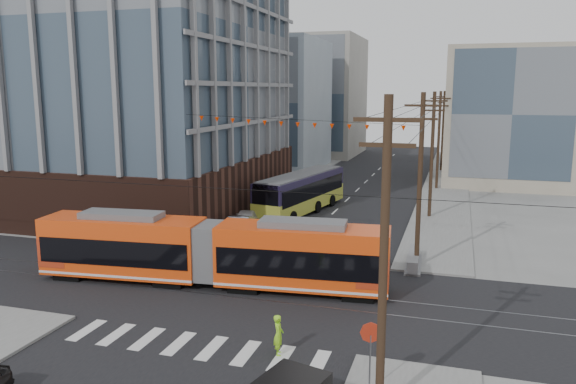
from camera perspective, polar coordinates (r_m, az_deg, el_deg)
name	(u,v)px	position (r m, az deg, el deg)	size (l,w,h in m)	color
ground	(222,320)	(28.45, -6.68, -12.76)	(160.00, 160.00, 0.00)	slate
office_building	(102,56)	(57.25, -18.35, 13.00)	(30.00, 25.00, 28.60)	#381E16
bg_bldg_nw_near	(258,105)	(80.82, -3.11, 8.82)	(18.00, 16.00, 18.00)	#8C99A5
bg_bldg_ne_near	(507,117)	(72.18, 21.35, 7.15)	(14.00, 14.00, 16.00)	gray
bg_bldg_nw_far	(313,96)	(99.04, 2.57, 9.68)	(16.00, 18.00, 20.00)	gray
bg_bldg_ne_far	(510,117)	(92.30, 21.66, 7.05)	(16.00, 16.00, 14.00)	#8C99A5
utility_pole_near	(384,263)	(18.90, 9.68, -7.14)	(0.30, 0.30, 11.00)	black
utility_pole_far	(443,132)	(80.14, 15.45, 5.94)	(0.30, 0.30, 11.00)	black
streetcar	(210,252)	(32.69, -7.92, -6.05)	(20.33, 2.86, 3.92)	#E5430F
city_bus	(301,192)	(51.45, 1.35, -0.04)	(2.85, 13.16, 3.73)	#1F1735
parked_car_silver	(242,225)	(43.84, -4.73, -3.36)	(1.64, 4.69, 1.55)	#8B939F
parked_car_white	(247,218)	(46.41, -4.19, -2.69)	(1.93, 4.75, 1.38)	silver
parked_car_grey	(266,211)	(49.50, -2.26, -1.95)	(2.00, 4.33, 1.20)	#48494D
pedestrian	(278,335)	(24.56, -0.97, -14.31)	(0.65, 0.43, 1.78)	#9CEE22
stop_sign	(370,361)	(21.74, 8.33, -16.60)	(0.80, 0.80, 2.64)	#AD2613
jersey_barrier	(414,259)	(37.04, 12.65, -6.70)	(0.98, 4.36, 0.87)	gray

